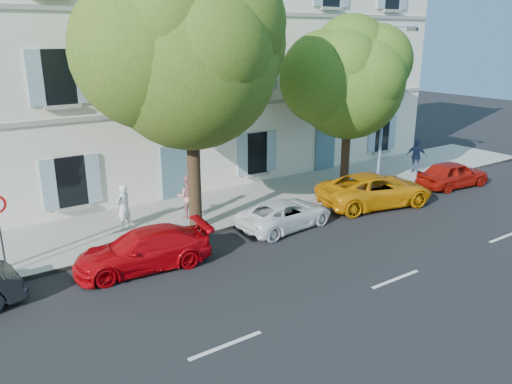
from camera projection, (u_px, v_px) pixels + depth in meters
ground at (310, 237)px, 18.27m from camera, size 90.00×90.00×0.00m
sidewalk at (244, 203)px, 21.75m from camera, size 36.00×4.50×0.15m
kerb at (273, 217)px, 20.04m from camera, size 36.00×0.16×0.16m
building at (180, 58)px, 24.50m from camera, size 28.00×7.00×12.00m
car_red_coupe at (143, 250)px, 15.68m from camera, size 4.47×2.19×1.25m
car_white_coupe at (285, 214)px, 19.05m from camera, size 4.11×2.22×1.10m
car_yellow_supercar at (375, 190)px, 21.50m from camera, size 5.44×3.35×1.41m
car_red_hatchback at (453, 174)px, 24.14m from camera, size 3.93×1.89×1.29m
tree_left at (190, 61)px, 16.94m from camera, size 6.09×6.09×9.44m
tree_right at (349, 84)px, 22.14m from camera, size 4.90×4.90×7.54m
street_lamp at (386, 99)px, 22.63m from camera, size 0.40×1.58×7.34m
pedestrian_a at (124, 207)px, 18.44m from camera, size 0.73×0.63×1.70m
pedestrian_b at (188, 196)px, 19.58m from camera, size 1.05×0.97×1.74m
pedestrian_c at (417, 156)px, 26.10m from camera, size 0.81×1.11×1.75m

